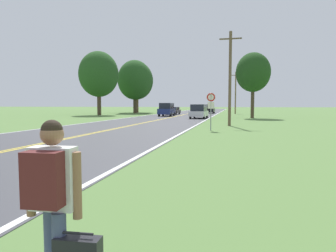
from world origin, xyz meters
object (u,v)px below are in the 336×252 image
(car_silver_van_approaching, at_px, (199,111))
(car_black_suv_receding, at_px, (210,109))
(hitchhiker_person, at_px, (51,188))
(tree_behind_sign, at_px, (137,81))
(car_dark_blue_suv_mid_near, at_px, (167,109))
(car_maroon_suv_distant, at_px, (208,108))
(car_dark_grey_hatchback_mid_far, at_px, (173,110))
(traffic_sign, at_px, (211,102))
(tree_right_cluster, at_px, (99,74))
(tree_left_verge, at_px, (135,80))
(tree_mid_treeline, at_px, (253,73))

(car_silver_van_approaching, xyz_separation_m, car_black_suv_receding, (-0.44, 21.88, -0.05))
(hitchhiker_person, relative_size, tree_behind_sign, 0.15)
(hitchhiker_person, bearing_deg, car_dark_blue_suv_mid_near, 7.60)
(hitchhiker_person, bearing_deg, car_maroon_suv_distant, -0.01)
(hitchhiker_person, xyz_separation_m, car_dark_grey_hatchback_mid_far, (-8.97, 49.03, -0.29))
(car_black_suv_receding, bearing_deg, car_dark_blue_suv_mid_near, -18.10)
(hitchhiker_person, xyz_separation_m, traffic_sign, (0.07, 17.97, 0.93))
(tree_right_cluster, bearing_deg, tree_left_verge, 76.43)
(hitchhiker_person, bearing_deg, tree_behind_sign, 14.01)
(tree_behind_sign, distance_m, tree_right_cluster, 16.37)
(traffic_sign, height_order, car_maroon_suv_distant, traffic_sign)
(tree_left_verge, height_order, tree_mid_treeline, tree_left_verge)
(tree_right_cluster, xyz_separation_m, car_maroon_suv_distant, (15.74, 23.52, -5.72))
(tree_left_verge, xyz_separation_m, tree_mid_treeline, (21.47, -15.99, -0.67))
(hitchhiker_person, xyz_separation_m, tree_right_cluster, (-20.16, 43.21, 5.67))
(hitchhiker_person, xyz_separation_m, tree_behind_sign, (-19.14, 59.55, 5.85))
(tree_mid_treeline, distance_m, car_black_suv_receding, 21.52)
(traffic_sign, distance_m, tree_behind_sign, 46.06)
(tree_right_cluster, relative_size, car_black_suv_receding, 2.33)
(car_black_suv_receding, bearing_deg, hitchhiker_person, 3.41)
(tree_behind_sign, height_order, car_dark_grey_hatchback_mid_far, tree_behind_sign)
(tree_left_verge, distance_m, car_black_suv_receding, 15.86)
(car_black_suv_receding, bearing_deg, car_maroon_suv_distant, -172.60)
(hitchhiker_person, bearing_deg, tree_mid_treeline, -9.64)
(hitchhiker_person, relative_size, car_dark_grey_hatchback_mid_far, 0.39)
(tree_mid_treeline, bearing_deg, tree_behind_sign, 136.64)
(tree_left_verge, relative_size, car_silver_van_approaching, 2.20)
(tree_left_verge, bearing_deg, car_dark_grey_hatchback_mid_far, -28.97)
(tree_mid_treeline, distance_m, tree_right_cluster, 24.64)
(traffic_sign, bearing_deg, tree_right_cluster, 128.72)
(car_silver_van_approaching, xyz_separation_m, car_dark_blue_suv_mid_near, (-5.63, 6.18, 0.10))
(traffic_sign, xyz_separation_m, car_silver_van_approaching, (-2.88, 17.66, -1.01))
(tree_mid_treeline, bearing_deg, car_silver_van_approaching, -161.83)
(car_dark_grey_hatchback_mid_far, xyz_separation_m, car_maroon_suv_distant, (4.54, 17.70, 0.24))
(traffic_sign, bearing_deg, tree_left_verge, 116.25)
(tree_right_cluster, bearing_deg, car_silver_van_approaching, -23.59)
(hitchhiker_person, height_order, tree_right_cluster, tree_right_cluster)
(tree_left_verge, height_order, car_maroon_suv_distant, tree_left_verge)
(tree_mid_treeline, xyz_separation_m, car_dark_blue_suv_mid_near, (-12.31, 3.99, -4.83))
(tree_left_verge, bearing_deg, car_black_suv_receding, 14.46)
(tree_left_verge, distance_m, car_dark_grey_hatchback_mid_far, 11.46)
(tree_right_cluster, relative_size, car_dark_grey_hatchback_mid_far, 2.47)
(tree_right_cluster, bearing_deg, car_black_suv_receding, 40.23)
(car_silver_van_approaching, distance_m, car_maroon_suv_distant, 31.14)
(tree_mid_treeline, height_order, car_dark_grey_hatchback_mid_far, tree_mid_treeline)
(tree_mid_treeline, xyz_separation_m, car_dark_grey_hatchback_mid_far, (-12.83, 11.21, -5.15))
(tree_left_verge, distance_m, tree_mid_treeline, 26.78)
(tree_right_cluster, bearing_deg, tree_mid_treeline, -12.63)
(traffic_sign, bearing_deg, car_dark_blue_suv_mid_near, 109.64)
(traffic_sign, relative_size, car_dark_grey_hatchback_mid_far, 0.61)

